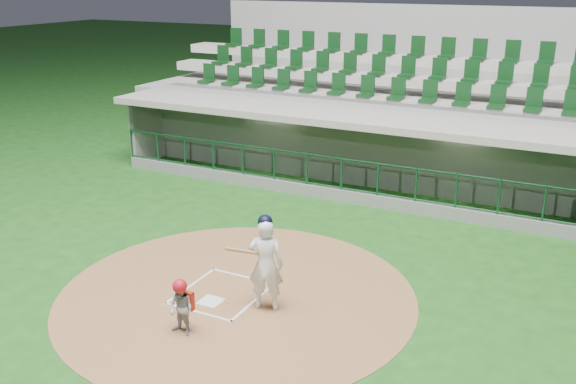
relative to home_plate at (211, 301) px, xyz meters
name	(u,v)px	position (x,y,z in m)	size (l,w,h in m)	color
ground	(230,288)	(0.00, 0.70, -0.02)	(120.00, 120.00, 0.00)	#154614
dirt_circle	(237,295)	(0.30, 0.50, -0.02)	(7.20, 7.20, 0.01)	brown
home_plate	(211,301)	(0.00, 0.00, 0.00)	(0.43, 0.43, 0.02)	silver
batter_box_chalk	(222,293)	(0.00, 0.40, 0.00)	(1.55, 1.80, 0.01)	white
dugout_structure	(368,153)	(0.09, 8.53, 0.94)	(16.40, 3.70, 3.00)	slate
seating_deck	(397,119)	(0.00, 11.61, 1.40)	(17.00, 6.72, 5.15)	gray
batter	(266,263)	(1.09, 0.28, 0.95)	(0.93, 0.95, 1.93)	white
catcher	(181,307)	(0.20, -1.20, 0.53)	(0.53, 0.44, 1.08)	gray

